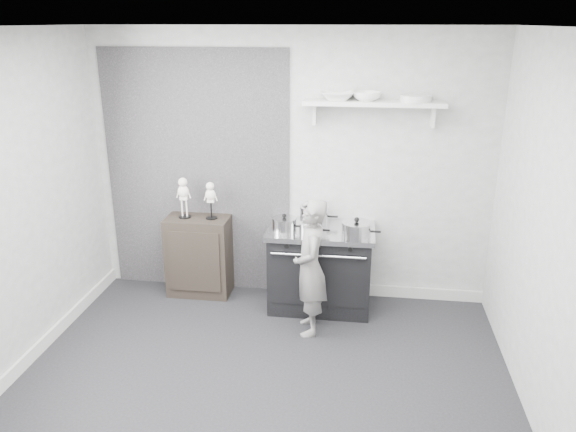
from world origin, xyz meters
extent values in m
plane|color=black|center=(0.00, 0.00, 0.00)|extent=(4.00, 4.00, 0.00)
cube|color=#9E9E9C|center=(0.00, 1.80, 1.35)|extent=(4.00, 0.02, 2.70)
cube|color=#9E9E9C|center=(0.00, -1.80, 1.35)|extent=(4.00, 0.02, 2.70)
cube|color=#9E9E9C|center=(2.00, 0.00, 1.35)|extent=(0.02, 3.60, 2.70)
cube|color=silver|center=(0.00, 0.00, 2.70)|extent=(4.00, 3.60, 0.02)
cube|color=black|center=(-0.95, 1.79, 1.25)|extent=(1.90, 0.02, 2.50)
cube|color=silver|center=(1.00, 1.78, 0.06)|extent=(2.00, 0.03, 0.12)
cube|color=silver|center=(-1.98, 0.00, 0.06)|extent=(0.03, 3.60, 0.12)
cube|color=silver|center=(0.80, 1.67, 2.02)|extent=(1.30, 0.26, 0.04)
cube|color=silver|center=(0.25, 1.74, 1.90)|extent=(0.03, 0.12, 0.20)
cube|color=silver|center=(1.35, 1.74, 1.90)|extent=(0.03, 0.12, 0.20)
cube|color=black|center=(0.35, 1.48, 0.39)|extent=(0.98, 0.59, 0.78)
cube|color=silver|center=(0.35, 1.48, 0.81)|extent=(1.04, 0.63, 0.05)
cube|color=black|center=(0.12, 1.19, 0.41)|extent=(0.41, 0.02, 0.51)
cube|color=black|center=(0.59, 1.19, 0.41)|extent=(0.41, 0.02, 0.51)
cylinder|color=silver|center=(0.35, 1.16, 0.69)|extent=(0.88, 0.02, 0.02)
cylinder|color=black|center=(0.06, 1.17, 0.76)|extent=(0.04, 0.03, 0.04)
cylinder|color=black|center=(0.35, 1.17, 0.76)|extent=(0.04, 0.03, 0.04)
cylinder|color=black|center=(0.65, 1.17, 0.76)|extent=(0.04, 0.03, 0.04)
cube|color=black|center=(-0.92, 1.61, 0.42)|extent=(0.64, 0.38, 0.84)
imported|color=slate|center=(0.30, 0.99, 0.64)|extent=(0.38, 0.51, 1.28)
cylinder|color=silver|center=(0.01, 1.35, 0.90)|extent=(0.23, 0.23, 0.13)
cylinder|color=silver|center=(0.01, 1.35, 0.97)|extent=(0.23, 0.23, 0.01)
sphere|color=black|center=(0.01, 1.35, 0.99)|extent=(0.04, 0.04, 0.04)
cylinder|color=black|center=(0.16, 1.35, 0.90)|extent=(0.10, 0.02, 0.02)
cylinder|color=silver|center=(0.27, 1.61, 0.92)|extent=(0.28, 0.28, 0.17)
cylinder|color=silver|center=(0.27, 1.61, 1.01)|extent=(0.29, 0.29, 0.02)
sphere|color=black|center=(0.27, 1.61, 1.04)|extent=(0.05, 0.05, 0.05)
cylinder|color=black|center=(0.46, 1.61, 0.92)|extent=(0.10, 0.02, 0.02)
cylinder|color=silver|center=(0.69, 1.29, 0.90)|extent=(0.27, 0.27, 0.14)
cylinder|color=silver|center=(0.69, 1.29, 0.98)|extent=(0.28, 0.28, 0.01)
sphere|color=black|center=(0.69, 1.29, 1.01)|extent=(0.05, 0.05, 0.05)
cylinder|color=black|center=(0.87, 1.29, 0.90)|extent=(0.10, 0.02, 0.02)
cylinder|color=silver|center=(0.26, 1.31, 0.88)|extent=(0.20, 0.20, 0.10)
cylinder|color=silver|center=(0.26, 1.31, 0.94)|extent=(0.20, 0.20, 0.01)
sphere|color=black|center=(0.26, 1.31, 0.97)|extent=(0.04, 0.04, 0.04)
cylinder|color=black|center=(0.40, 1.31, 0.88)|extent=(0.10, 0.02, 0.02)
imported|color=white|center=(0.46, 1.67, 2.08)|extent=(0.32, 0.32, 0.08)
imported|color=white|center=(0.73, 1.67, 2.08)|extent=(0.26, 0.26, 0.08)
cylinder|color=silver|center=(1.17, 1.67, 2.07)|extent=(0.29, 0.29, 0.06)
camera|label=1|loc=(0.73, -3.60, 2.74)|focal=35.00mm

